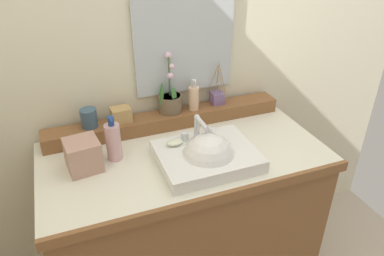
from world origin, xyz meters
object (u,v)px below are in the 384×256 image
at_px(soap_dispenser, 194,97).
at_px(lotion_bottle, 113,141).
at_px(reed_diffuser, 217,97).
at_px(tissue_box, 83,155).
at_px(potted_plant, 170,100).
at_px(soap_bar, 175,143).
at_px(tumbler_cup, 89,118).
at_px(sink_basin, 208,158).
at_px(trinket_box, 121,115).

height_order(soap_dispenser, lotion_bottle, soap_dispenser).
xyz_separation_m(reed_diffuser, tissue_box, (-0.69, -0.23, -0.04)).
bearing_deg(potted_plant, soap_dispenser, -10.01).
bearing_deg(lotion_bottle, soap_bar, -17.15).
bearing_deg(potted_plant, reed_diffuser, -0.64).
height_order(tumbler_cup, lotion_bottle, lotion_bottle).
bearing_deg(soap_bar, tissue_box, 172.73).
relative_size(potted_plant, soap_dispenser, 1.88).
relative_size(potted_plant, reed_diffuser, 1.29).
distance_m(tumbler_cup, reed_diffuser, 0.63).
xyz_separation_m(tumbler_cup, reed_diffuser, (0.63, 0.01, -0.01)).
bearing_deg(potted_plant, lotion_bottle, -146.92).
bearing_deg(tissue_box, reed_diffuser, 18.34).
bearing_deg(reed_diffuser, tumbler_cup, -178.76).
bearing_deg(sink_basin, tissue_box, 163.24).
distance_m(sink_basin, trinket_box, 0.46).
distance_m(sink_basin, lotion_bottle, 0.40).
xyz_separation_m(soap_bar, soap_dispenser, (0.19, 0.26, 0.06)).
xyz_separation_m(tumbler_cup, tissue_box, (-0.06, -0.22, -0.05)).
xyz_separation_m(sink_basin, soap_bar, (-0.11, 0.10, 0.04)).
bearing_deg(reed_diffuser, potted_plant, 179.36).
relative_size(lotion_bottle, tissue_box, 1.54).
height_order(soap_bar, lotion_bottle, lotion_bottle).
height_order(sink_basin, reed_diffuser, reed_diffuser).
distance_m(potted_plant, tumbler_cup, 0.39).
relative_size(reed_diffuser, trinket_box, 2.56).
distance_m(sink_basin, tumbler_cup, 0.56).
distance_m(lotion_bottle, tissue_box, 0.13).
bearing_deg(soap_dispenser, reed_diffuser, 7.47).
bearing_deg(tumbler_cup, reed_diffuser, 1.24).
bearing_deg(tissue_box, lotion_bottle, 12.07).
bearing_deg(lotion_bottle, potted_plant, 33.08).
bearing_deg(tissue_box, sink_basin, -16.76).
relative_size(soap_bar, trinket_box, 0.79).
bearing_deg(tissue_box, trinket_box, 46.29).
bearing_deg(trinket_box, tumbler_cup, 173.90).
bearing_deg(sink_basin, reed_diffuser, 60.65).
distance_m(soap_bar, tumbler_cup, 0.41).
distance_m(reed_diffuser, tissue_box, 0.73).
bearing_deg(trinket_box, tissue_box, -137.15).
bearing_deg(soap_bar, sink_basin, -41.47).
distance_m(soap_dispenser, tissue_box, 0.60).
distance_m(trinket_box, tissue_box, 0.29).
xyz_separation_m(lotion_bottle, tissue_box, (-0.13, -0.03, -0.02)).
height_order(potted_plant, soap_dispenser, potted_plant).
distance_m(potted_plant, tissue_box, 0.50).
distance_m(soap_bar, reed_diffuser, 0.42).
height_order(reed_diffuser, trinket_box, reed_diffuser).
height_order(tumbler_cup, reed_diffuser, reed_diffuser).
xyz_separation_m(trinket_box, tissue_box, (-0.20, -0.21, -0.04)).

